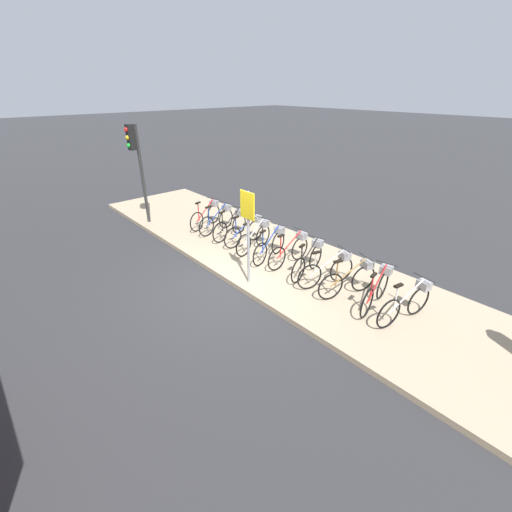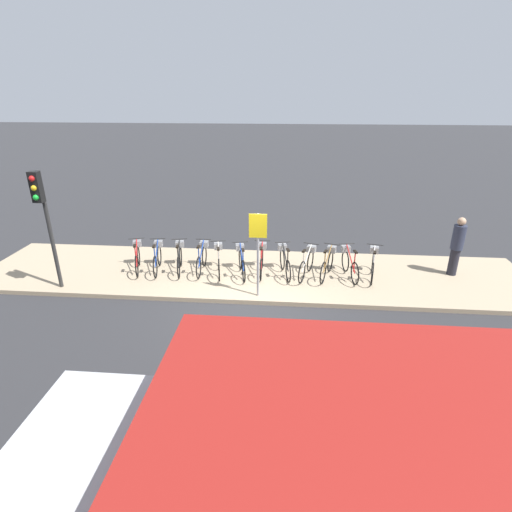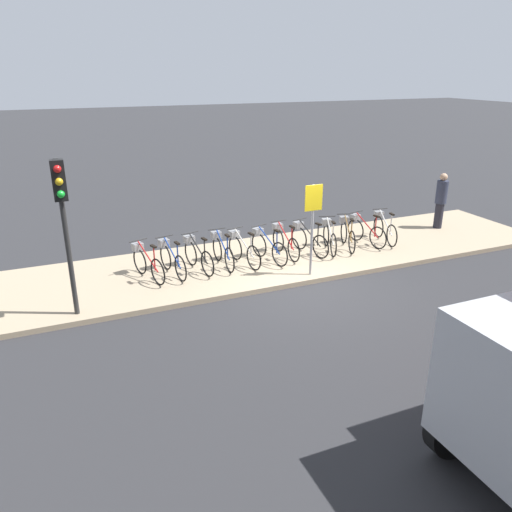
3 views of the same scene
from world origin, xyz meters
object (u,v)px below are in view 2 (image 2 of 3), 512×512
parked_bicycle_6 (262,259)px  traffic_light (42,206)px  parked_bicycle_1 (157,257)px  parked_bicycle_11 (373,263)px  parked_bicycle_3 (202,257)px  parked_bicycle_8 (307,262)px  parked_bicycle_7 (285,261)px  parked_bicycle_4 (219,259)px  parked_bicycle_9 (328,262)px  parked_bicycle_10 (349,262)px  parked_bicycle_5 (242,260)px  parked_bicycle_2 (180,257)px  sign_post (258,241)px  parked_bicycle_0 (137,256)px  pedestrian (457,245)px

parked_bicycle_6 → traffic_light: 5.88m
parked_bicycle_1 → parked_bicycle_11: bearing=0.5°
parked_bicycle_3 → traffic_light: traffic_light is taller
parked_bicycle_1 → parked_bicycle_11: same height
parked_bicycle_8 → parked_bicycle_7: bearing=176.1°
parked_bicycle_4 → parked_bicycle_9: same height
parked_bicycle_10 → traffic_light: (-7.87, -1.48, 1.86)m
parked_bicycle_8 → parked_bicycle_10: size_ratio=0.97×
parked_bicycle_1 → parked_bicycle_4: size_ratio=1.00×
parked_bicycle_6 → parked_bicycle_10: same height
parked_bicycle_10 → parked_bicycle_9: bearing=-174.7°
parked_bicycle_1 → parked_bicycle_7: bearing=0.5°
parked_bicycle_6 → parked_bicycle_11: same height
parked_bicycle_11 → traffic_light: traffic_light is taller
parked_bicycle_5 → parked_bicycle_9: 2.47m
parked_bicycle_9 → parked_bicycle_5: bearing=-178.5°
parked_bicycle_2 → parked_bicycle_4: bearing=-3.2°
parked_bicycle_10 → sign_post: 3.07m
parked_bicycle_5 → parked_bicycle_6: size_ratio=0.98×
parked_bicycle_1 → parked_bicycle_4: 1.83m
parked_bicycle_2 → parked_bicycle_5: bearing=-3.0°
parked_bicycle_3 → parked_bicycle_8: same height
parked_bicycle_4 → sign_post: 2.12m
parked_bicycle_0 → parked_bicycle_6: same height
parked_bicycle_10 → parked_bicycle_4: bearing=-178.6°
parked_bicycle_11 → traffic_light: 8.86m
parked_bicycle_7 → pedestrian: (4.84, 0.39, 0.48)m
parked_bicycle_5 → parked_bicycle_6: same height
parked_bicycle_1 → parked_bicycle_6: (3.07, 0.09, 0.00)m
parked_bicycle_6 → parked_bicycle_11: bearing=-0.7°
parked_bicycle_3 → parked_bicycle_5: 1.19m
parked_bicycle_6 → parked_bicycle_8: 1.32m
parked_bicycle_8 → parked_bicycle_4: bearing=-179.5°
parked_bicycle_5 → pedestrian: bearing=4.6°
parked_bicycle_6 → parked_bicycle_11: 3.17m
parked_bicycle_7 → sign_post: size_ratio=0.67×
parked_bicycle_1 → parked_bicycle_3: bearing=2.9°
parked_bicycle_8 → traffic_light: traffic_light is taller
parked_bicycle_1 → parked_bicycle_10: (5.57, 0.05, 0.00)m
parked_bicycle_4 → parked_bicycle_6: size_ratio=0.99×
parked_bicycle_3 → parked_bicycle_9: bearing=-1.1°
parked_bicycle_5 → parked_bicycle_7: bearing=4.6°
parked_bicycle_1 → parked_bicycle_5: (2.50, -0.07, 0.00)m
parked_bicycle_6 → parked_bicycle_8: (1.31, -0.11, 0.00)m
parked_bicycle_0 → sign_post: 4.06m
parked_bicycle_8 → parked_bicycle_5: bearing=-178.3°
parked_bicycle_7 → parked_bicycle_10: size_ratio=0.99×
parked_bicycle_3 → pedestrian: 7.28m
parked_bicycle_9 → parked_bicycle_2: bearing=179.6°
parked_bicycle_10 → parked_bicycle_1: bearing=-179.5°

